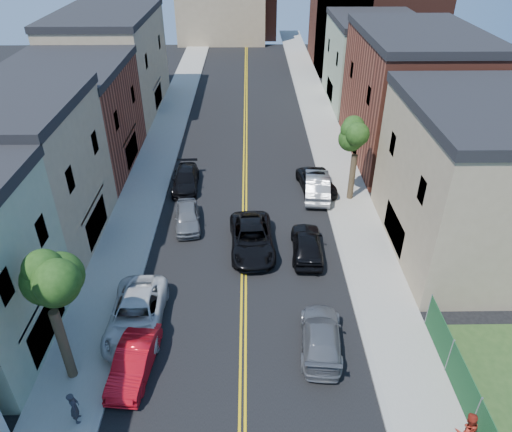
{
  "coord_description": "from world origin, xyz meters",
  "views": [
    {
      "loc": [
        0.4,
        -0.71,
        18.25
      ],
      "look_at": [
        0.77,
        24.64,
        2.0
      ],
      "focal_mm": 33.3,
      "sensor_mm": 36.0,
      "label": 1
    }
  ],
  "objects_px": {
    "grey_car_right": "(321,336)",
    "red_sedan": "(134,361)",
    "pedestrian_left": "(74,407)",
    "black_suv_lane": "(252,239)",
    "silver_car_right": "(317,185)",
    "black_car_right": "(307,244)",
    "dark_car_right_far": "(315,180)",
    "pedestrian_right": "(466,431)",
    "grey_car_left": "(187,217)",
    "black_car_left": "(186,179)",
    "white_pickup": "(136,315)"
  },
  "relations": [
    {
      "from": "dark_car_right_far",
      "to": "pedestrian_left",
      "type": "distance_m",
      "value": 23.63
    },
    {
      "from": "silver_car_right",
      "to": "black_suv_lane",
      "type": "relative_size",
      "value": 0.88
    },
    {
      "from": "dark_car_right_far",
      "to": "grey_car_left",
      "type": "bearing_deg",
      "value": 22.17
    },
    {
      "from": "dark_car_right_far",
      "to": "white_pickup",
      "type": "bearing_deg",
      "value": 46.59
    },
    {
      "from": "silver_car_right",
      "to": "dark_car_right_far",
      "type": "bearing_deg",
      "value": -84.11
    },
    {
      "from": "grey_car_left",
      "to": "grey_car_right",
      "type": "bearing_deg",
      "value": -62.33
    },
    {
      "from": "black_suv_lane",
      "to": "grey_car_right",
      "type": "bearing_deg",
      "value": -70.93
    },
    {
      "from": "white_pickup",
      "to": "black_car_right",
      "type": "distance_m",
      "value": 11.24
    },
    {
      "from": "black_car_right",
      "to": "pedestrian_left",
      "type": "distance_m",
      "value": 15.9
    },
    {
      "from": "grey_car_right",
      "to": "black_car_right",
      "type": "distance_m",
      "value": 7.6
    },
    {
      "from": "white_pickup",
      "to": "black_suv_lane",
      "type": "distance_m",
      "value": 8.99
    },
    {
      "from": "grey_car_left",
      "to": "red_sedan",
      "type": "bearing_deg",
      "value": -102.79
    },
    {
      "from": "black_car_right",
      "to": "silver_car_right",
      "type": "distance_m",
      "value": 7.6
    },
    {
      "from": "black_car_right",
      "to": "dark_car_right_far",
      "type": "relative_size",
      "value": 0.91
    },
    {
      "from": "black_car_right",
      "to": "pedestrian_right",
      "type": "relative_size",
      "value": 2.44
    },
    {
      "from": "grey_car_left",
      "to": "grey_car_right",
      "type": "relative_size",
      "value": 0.86
    },
    {
      "from": "silver_car_right",
      "to": "pedestrian_left",
      "type": "xyz_separation_m",
      "value": [
        -12.44,
        -19.03,
        0.13
      ]
    },
    {
      "from": "red_sedan",
      "to": "dark_car_right_far",
      "type": "distance_m",
      "value": 20.41
    },
    {
      "from": "grey_car_left",
      "to": "black_car_left",
      "type": "distance_m",
      "value": 5.48
    },
    {
      "from": "white_pickup",
      "to": "black_car_left",
      "type": "xyz_separation_m",
      "value": [
        0.88,
        14.91,
        -0.11
      ]
    },
    {
      "from": "black_car_left",
      "to": "silver_car_right",
      "type": "bearing_deg",
      "value": -9.55
    },
    {
      "from": "grey_car_left",
      "to": "black_suv_lane",
      "type": "distance_m",
      "value": 5.2
    },
    {
      "from": "red_sedan",
      "to": "black_suv_lane",
      "type": "distance_m",
      "value": 11.07
    },
    {
      "from": "pedestrian_left",
      "to": "dark_car_right_far",
      "type": "bearing_deg",
      "value": -48.91
    },
    {
      "from": "black_car_left",
      "to": "black_suv_lane",
      "type": "bearing_deg",
      "value": -59.87
    },
    {
      "from": "black_car_left",
      "to": "silver_car_right",
      "type": "height_order",
      "value": "silver_car_right"
    },
    {
      "from": "black_car_right",
      "to": "silver_car_right",
      "type": "xyz_separation_m",
      "value": [
        1.55,
        7.44,
        0.04
      ]
    },
    {
      "from": "grey_car_right",
      "to": "red_sedan",
      "type": "bearing_deg",
      "value": 14.71
    },
    {
      "from": "black_car_right",
      "to": "black_suv_lane",
      "type": "bearing_deg",
      "value": -7.34
    },
    {
      "from": "grey_car_right",
      "to": "black_car_right",
      "type": "xyz_separation_m",
      "value": [
        0.1,
        7.59,
        0.1
      ]
    },
    {
      "from": "grey_car_right",
      "to": "pedestrian_right",
      "type": "distance_m",
      "value": 7.34
    },
    {
      "from": "black_car_left",
      "to": "grey_car_right",
      "type": "bearing_deg",
      "value": -64.53
    },
    {
      "from": "silver_car_right",
      "to": "dark_car_right_far",
      "type": "relative_size",
      "value": 0.99
    },
    {
      "from": "red_sedan",
      "to": "pedestrian_left",
      "type": "height_order",
      "value": "pedestrian_left"
    },
    {
      "from": "red_sedan",
      "to": "black_car_right",
      "type": "distance_m",
      "value": 12.71
    },
    {
      "from": "black_suv_lane",
      "to": "pedestrian_right",
      "type": "xyz_separation_m",
      "value": [
        8.33,
        -13.57,
        0.3
      ]
    },
    {
      "from": "red_sedan",
      "to": "grey_car_right",
      "type": "xyz_separation_m",
      "value": [
        8.88,
        1.39,
        -0.02
      ]
    },
    {
      "from": "pedestrian_right",
      "to": "silver_car_right",
      "type": "bearing_deg",
      "value": -80.51
    },
    {
      "from": "grey_car_right",
      "to": "dark_car_right_far",
      "type": "distance_m",
      "value": 16.18
    },
    {
      "from": "silver_car_right",
      "to": "black_suv_lane",
      "type": "xyz_separation_m",
      "value": [
        -5.0,
        -6.84,
        -0.03
      ]
    },
    {
      "from": "red_sedan",
      "to": "black_car_left",
      "type": "bearing_deg",
      "value": 94.43
    },
    {
      "from": "pedestrian_right",
      "to": "grey_car_left",
      "type": "bearing_deg",
      "value": -51.86
    },
    {
      "from": "red_sedan",
      "to": "pedestrian_right",
      "type": "bearing_deg",
      "value": -10.24
    },
    {
      "from": "black_car_right",
      "to": "pedestrian_right",
      "type": "bearing_deg",
      "value": 113.25
    },
    {
      "from": "silver_car_right",
      "to": "black_suv_lane",
      "type": "bearing_deg",
      "value": 59.7
    },
    {
      "from": "grey_car_right",
      "to": "silver_car_right",
      "type": "bearing_deg",
      "value": -90.46
    },
    {
      "from": "black_suv_lane",
      "to": "grey_car_left",
      "type": "bearing_deg",
      "value": 144.63
    },
    {
      "from": "grey_car_right",
      "to": "black_car_left",
      "type": "bearing_deg",
      "value": -56.89
    },
    {
      "from": "dark_car_right_far",
      "to": "black_suv_lane",
      "type": "relative_size",
      "value": 0.88
    },
    {
      "from": "dark_car_right_far",
      "to": "pedestrian_right",
      "type": "bearing_deg",
      "value": 92.41
    }
  ]
}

